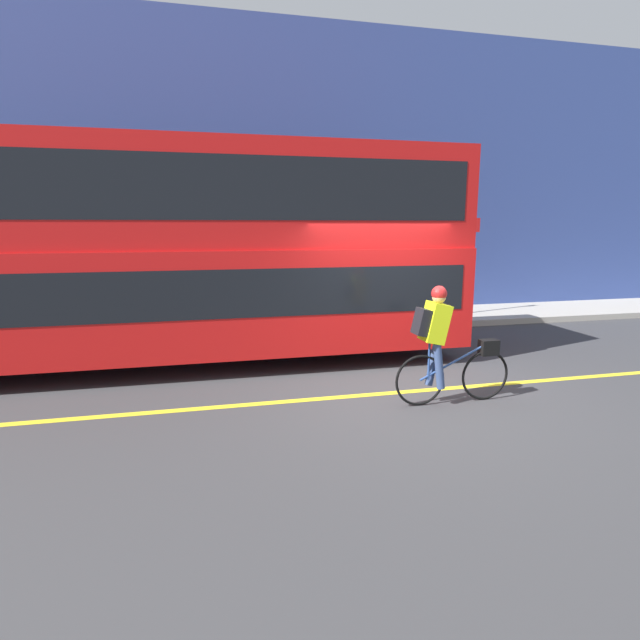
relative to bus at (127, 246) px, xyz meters
name	(u,v)px	position (x,y,z in m)	size (l,w,h in m)	color
ground_plane	(405,391)	(4.14, -2.37, -2.13)	(80.00, 80.00, 0.00)	#38383A
road_center_line	(406,392)	(4.14, -2.40, -2.12)	(50.00, 0.14, 0.01)	yellow
sidewalk_curb	(323,321)	(4.14, 2.94, -2.05)	(60.00, 2.29, 0.15)	#A8A399
building_facade	(311,175)	(4.14, 4.23, 1.64)	(60.00, 0.30, 7.53)	#33478C
bus	(127,246)	(0.00, 0.00, 0.00)	(11.75, 2.48, 3.82)	black
cyclist_on_bike	(443,342)	(4.41, -2.98, -1.23)	(1.73, 0.32, 1.67)	black
street_sign_post	(471,260)	(8.13, 2.82, -0.55)	(0.36, 0.09, 2.56)	#59595B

